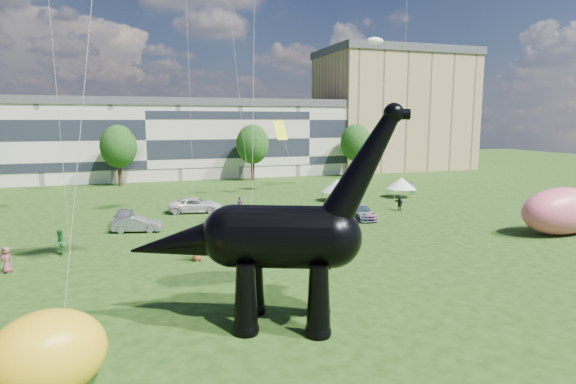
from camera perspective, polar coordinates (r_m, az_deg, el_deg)
name	(u,v)px	position (r m, az deg, el deg)	size (l,w,h in m)	color
ground	(355,310)	(25.44, 7.93, -13.71)	(220.00, 220.00, 0.00)	#16330C
terrace_row	(145,142)	(83.18, -16.58, 5.71)	(78.00, 11.00, 12.00)	beige
apartment_block	(393,113)	(99.82, 12.32, 9.15)	(28.00, 18.00, 22.00)	tan
tree_mid_left	(118,143)	(74.16, -19.46, 5.50)	(5.20, 5.20, 9.44)	#382314
tree_mid_right	(253,141)	(76.43, -4.23, 6.04)	(5.20, 5.20, 9.44)	#382314
tree_far_right	(356,140)	(82.66, 8.04, 6.17)	(5.20, 5.20, 9.44)	#382314
dinosaur_sculpture	(272,240)	(22.45, -1.95, -5.74)	(12.83, 6.80, 10.75)	black
car_silver	(124,217)	(46.56, -18.84, -2.86)	(1.81, 4.50, 1.53)	#ABABB0
car_grey	(137,224)	(43.62, -17.45, -3.65)	(1.44, 4.13, 1.36)	gray
car_white	(195,205)	(51.26, -10.94, -1.54)	(2.54, 5.51, 1.53)	silver
car_dark	(360,212)	(47.56, 8.53, -2.34)	(1.96, 4.83, 1.40)	#595960
gazebo_near	(337,186)	(57.48, 5.88, 0.74)	(3.78, 3.78, 2.62)	silver
gazebo_far	(401,183)	(61.57, 13.26, 1.00)	(4.20, 4.20, 2.51)	white
inflatable_pink	(562,211)	(46.65, 29.70, -1.96)	(8.01, 4.01, 4.01)	#F35E7F
inflatable_yellow	(48,354)	(19.48, -26.59, -16.83)	(4.01, 3.08, 3.08)	yellow
visitors	(212,224)	(41.19, -9.01, -3.79)	(55.14, 21.71, 1.88)	#378940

